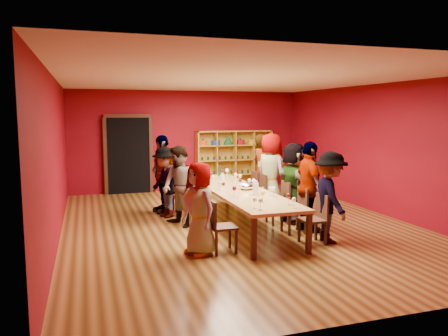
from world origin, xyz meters
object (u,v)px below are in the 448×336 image
Objects in this scene: chair_person_left_0 at (219,223)px; person_right_4 at (262,170)px; chair_person_right_3 at (259,191)px; person_right_3 at (271,172)px; chair_person_left_3 at (183,194)px; person_left_3 at (165,182)px; spittoon_bowl at (246,186)px; person_left_0 at (199,209)px; chair_person_right_0 at (317,216)px; shelving_unit at (234,157)px; chair_person_left_4 at (178,190)px; person_right_2 at (294,183)px; chair_person_left_2 at (192,202)px; tasting_table at (237,192)px; person_right_0 at (330,197)px; person_left_2 at (179,186)px; person_left_4 at (163,174)px; chair_person_right_1 at (298,208)px; chair_person_right_4 at (251,187)px; wine_bottle at (220,172)px; chair_person_right_2 at (281,200)px; person_right_1 at (309,187)px.

person_right_4 is (2.12, 3.22, 0.41)m from chair_person_left_0.
chair_person_right_3 is 0.48× the size of person_right_3.
chair_person_left_3 is 0.48× the size of person_right_3.
spittoon_bowl is (1.47, -1.19, 0.03)m from person_left_3.
person_left_0 is 1.73× the size of chair_person_right_0.
shelving_unit reaches higher than chair_person_left_0.
person_right_2 reaches higher than chair_person_left_4.
shelving_unit reaches higher than chair_person_left_4.
chair_person_right_0 is (1.82, -1.91, 0.00)m from chair_person_left_2.
chair_person_left_4 is at bearing 161.35° from chair_person_right_3.
person_left_3 is (-1.31, 1.12, 0.09)m from tasting_table.
person_left_0 is 2.41m from person_right_0.
person_left_2 is at bearing -158.95° from chair_person_right_3.
chair_person_left_0 is 0.49× the size of person_left_4.
person_left_3 reaches higher than chair_person_right_3.
chair_person_left_4 and chair_person_right_1 have the same top height.
person_left_3 reaches higher than chair_person_right_4.
wine_bottle is (1.39, 1.73, 0.03)m from person_left_2.
person_right_0 is 3.25m from person_right_4.
chair_person_right_0 is 3.25m from chair_person_right_4.
person_left_4 is 2.05× the size of chair_person_right_3.
person_left_0 is 2.76m from person_left_3.
chair_person_left_2 and chair_person_right_0 have the same top height.
chair_person_left_2 and chair_person_right_2 have the same top height.
chair_person_right_1 and chair_person_right_4 have the same top height.
spittoon_bowl is (-1.05, -1.65, -0.08)m from person_right_4.
shelving_unit reaches higher than chair_person_left_2.
person_left_0 is 1.73× the size of chair_person_left_4.
tasting_table is at bearing -131.11° from chair_person_right_3.
tasting_table is at bearing 168.75° from chair_person_right_2.
person_left_0 is at bearing 98.20° from person_right_0.
tasting_table is at bearing 30.73° from person_left_3.
person_left_3 is at bearing 149.60° from chair_person_right_2.
wine_bottle is (1.46, 3.62, 0.09)m from person_left_0.
chair_person_left_0 is at bearing 98.08° from person_right_0.
chair_person_left_2 is at bearing 151.01° from person_left_0.
chair_person_left_2 is 0.52× the size of person_right_2.
tasting_table is 15.51× the size of wine_bottle.
shelving_unit is 3.97m from chair_person_left_3.
shelving_unit reaches higher than tasting_table.
spittoon_bowl reaches higher than chair_person_right_4.
wine_bottle is (-0.69, 3.65, 0.36)m from chair_person_right_0.
chair_person_left_2 is at bearing 133.54° from chair_person_right_0.
chair_person_left_2 is 1.00× the size of chair_person_right_4.
shelving_unit reaches higher than chair_person_right_3.
chair_person_right_3 is (1.82, -0.08, 0.00)m from chair_person_left_3.
person_left_2 is 2.85m from chair_person_right_0.
chair_person_left_4 is at bearing -130.93° from shelving_unit.
person_right_2 is at bearing -8.59° from tasting_table.
person_right_4 is (0.06, 2.52, 0.01)m from person_right_1.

